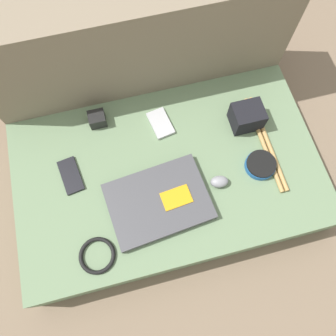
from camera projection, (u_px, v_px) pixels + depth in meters
ground_plane at (168, 184)px, 1.20m from camera, size 8.00×8.00×0.00m
couch_seat at (168, 177)px, 1.14m from camera, size 1.00×0.60×0.15m
couch_backrest at (139, 52)px, 1.11m from camera, size 1.00×0.20×0.49m
laptop at (159, 201)px, 1.02m from camera, size 0.33×0.25×0.03m
computer_mouse at (219, 182)px, 1.04m from camera, size 0.06×0.05×0.03m
speaker_puck at (261, 165)px, 1.06m from camera, size 0.10×0.10×0.03m
phone_silver at (71, 176)px, 1.06m from camera, size 0.08×0.13×0.01m
phone_black at (160, 123)px, 1.12m from camera, size 0.08×0.12×0.01m
camera_pouch at (247, 117)px, 1.09m from camera, size 0.10×0.09×0.08m
charger_brick at (97, 119)px, 1.11m from camera, size 0.06×0.05×0.04m
cable_coil at (97, 256)px, 0.97m from camera, size 0.11×0.11×0.01m
drumstick_pair at (266, 143)px, 1.09m from camera, size 0.03×0.35×0.01m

